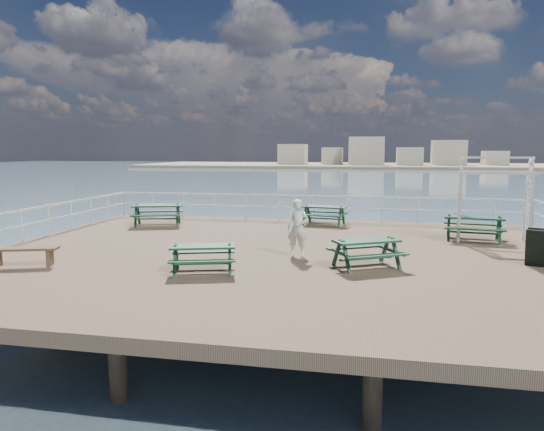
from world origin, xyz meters
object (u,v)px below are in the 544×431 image
(flat_bench_far, at_px, (24,252))
(trellis_arbor, at_px, (493,204))
(picnic_table_b, at_px, (324,211))
(picnic_table_e, at_px, (367,247))
(picnic_table_c, at_px, (474,223))
(person, at_px, (298,228))
(picnic_table_d, at_px, (203,253))
(picnic_table_a, at_px, (158,210))

(flat_bench_far, xyz_separation_m, trellis_arbor, (12.88, 6.05, 0.88))
(flat_bench_far, bearing_deg, trellis_arbor, 7.46)
(picnic_table_b, distance_m, picnic_table_e, 7.36)
(picnic_table_c, bearing_deg, picnic_table_b, 161.95)
(picnic_table_c, relative_size, picnic_table_e, 0.97)
(trellis_arbor, bearing_deg, person, -141.23)
(picnic_table_e, relative_size, trellis_arbor, 0.76)
(picnic_table_d, distance_m, flat_bench_far, 4.82)
(picnic_table_d, xyz_separation_m, person, (2.05, 2.28, 0.32))
(picnic_table_a, relative_size, flat_bench_far, 1.31)
(picnic_table_b, relative_size, trellis_arbor, 0.70)
(picnic_table_c, height_order, flat_bench_far, picnic_table_c)
(flat_bench_far, bearing_deg, picnic_table_b, 33.38)
(picnic_table_c, relative_size, flat_bench_far, 1.17)
(trellis_arbor, bearing_deg, picnic_table_c, 176.29)
(picnic_table_a, distance_m, trellis_arbor, 12.45)
(picnic_table_a, distance_m, person, 7.88)
(picnic_table_a, bearing_deg, picnic_table_b, -3.75)
(picnic_table_b, bearing_deg, picnic_table_d, -94.92)
(picnic_table_c, relative_size, picnic_table_d, 1.09)
(picnic_table_e, height_order, person, person)
(picnic_table_d, height_order, flat_bench_far, picnic_table_d)
(picnic_table_a, xyz_separation_m, picnic_table_e, (8.30, -5.61, -0.08))
(picnic_table_b, bearing_deg, person, -81.89)
(picnic_table_d, bearing_deg, flat_bench_far, 166.96)
(picnic_table_a, height_order, picnic_table_b, picnic_table_a)
(trellis_arbor, relative_size, person, 1.71)
(picnic_table_d, bearing_deg, picnic_table_c, 21.37)
(person, bearing_deg, picnic_table_d, -130.25)
(trellis_arbor, bearing_deg, picnic_table_d, -135.77)
(picnic_table_b, height_order, person, person)
(picnic_table_b, xyz_separation_m, picnic_table_e, (1.72, -7.16, -0.02))
(picnic_table_b, xyz_separation_m, flat_bench_far, (-7.07, -8.76, -0.17))
(picnic_table_c, relative_size, person, 1.26)
(picnic_table_a, bearing_deg, picnic_table_d, -75.02)
(picnic_table_e, distance_m, person, 2.19)
(picnic_table_c, bearing_deg, person, -138.47)
(flat_bench_far, distance_m, trellis_arbor, 14.26)
(picnic_table_b, xyz_separation_m, picnic_table_d, (-2.26, -8.46, -0.05))
(flat_bench_far, distance_m, person, 7.34)
(picnic_table_d, height_order, picnic_table_e, picnic_table_e)
(picnic_table_d, relative_size, flat_bench_far, 1.07)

